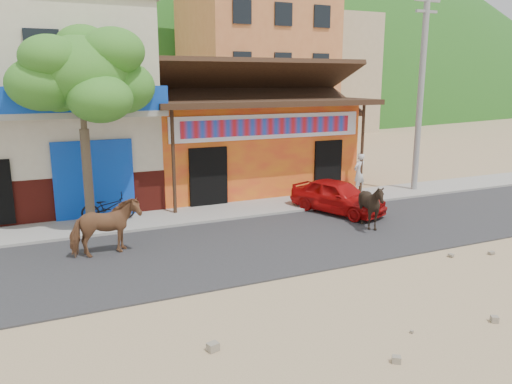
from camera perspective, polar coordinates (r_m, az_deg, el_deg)
ground at (r=12.26m, az=7.27°, el=-9.11°), size 120.00×120.00×0.00m
road at (r=14.30m, az=2.02°, el=-5.69°), size 60.00×5.00×0.04m
sidewalk at (r=17.36m, az=-3.11°, el=-2.22°), size 60.00×2.00×0.12m
dance_club at (r=21.41m, az=-2.06°, el=5.39°), size 8.00×6.00×3.60m
cafe_building at (r=19.68m, az=-23.00°, el=8.73°), size 7.00×6.00×7.00m
apartment_front at (r=36.88m, az=-0.25°, el=15.02°), size 9.00×9.00×12.00m
apartment_rear at (r=46.37m, az=7.09°, el=13.23°), size 8.00×8.00×10.00m
hillside at (r=80.22m, az=-20.89°, el=17.30°), size 100.00×40.00×24.00m
tree at (r=15.58m, az=-19.05°, el=6.83°), size 3.00×3.00×6.00m
utility_pole at (r=21.16m, az=18.32°, el=10.98°), size 0.24×0.24×8.00m
cow_tan at (r=13.55m, az=-16.82°, el=-3.92°), size 1.86×1.05×1.49m
cow_dark at (r=15.67m, az=13.04°, el=-1.54°), size 1.73×1.69×1.44m
red_car at (r=17.37m, az=9.30°, el=-0.47°), size 2.50×3.67×1.16m
scooter at (r=16.63m, az=-16.55°, el=-1.66°), size 1.71×0.77×0.87m
pedestrian at (r=20.30m, az=11.72°, el=2.17°), size 0.66×0.53×1.57m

